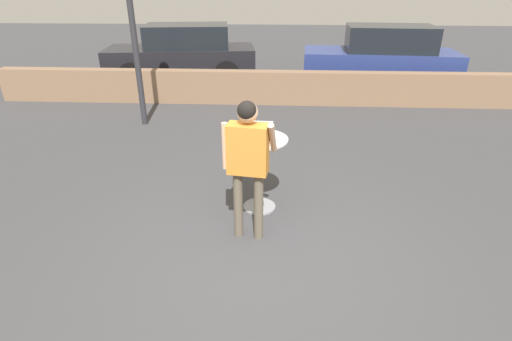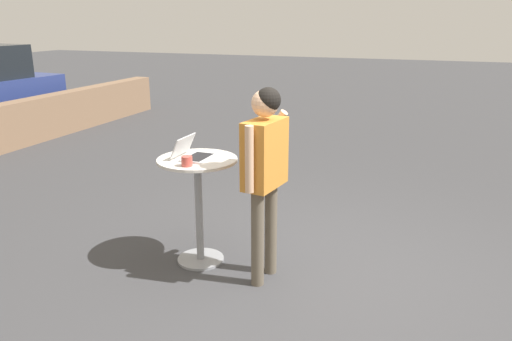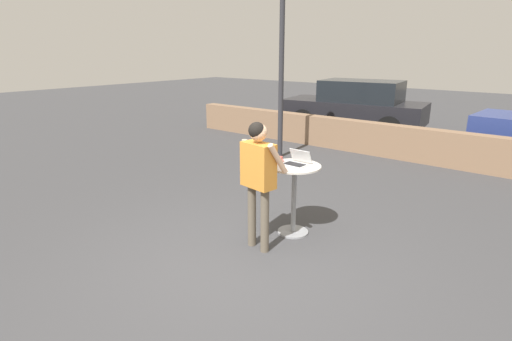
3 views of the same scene
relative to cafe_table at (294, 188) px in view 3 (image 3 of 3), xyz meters
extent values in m
plane|color=#3D3D3F|center=(0.07, -1.19, -0.69)|extent=(50.00, 50.00, 0.00)
cube|color=#84664C|center=(0.07, 5.06, -0.29)|extent=(13.70, 0.35, 0.80)
cylinder|color=gray|center=(0.00, 0.00, -0.68)|extent=(0.44, 0.44, 0.03)
cylinder|color=gray|center=(0.00, 0.00, -0.18)|extent=(0.07, 0.07, 0.97)
cylinder|color=beige|center=(0.00, 0.00, 0.31)|extent=(0.73, 0.73, 0.02)
cube|color=silver|center=(0.00, -0.01, 0.34)|extent=(0.33, 0.22, 0.02)
cube|color=black|center=(0.00, -0.01, 0.35)|extent=(0.29, 0.18, 0.00)
cube|color=silver|center=(0.00, 0.14, 0.43)|extent=(0.33, 0.10, 0.18)
cube|color=white|center=(0.00, 0.13, 0.44)|extent=(0.30, 0.08, 0.16)
cylinder|color=#C14C42|center=(-0.24, -0.03, 0.37)|extent=(0.09, 0.09, 0.09)
torus|color=#C14C42|center=(-0.18, -0.03, 0.37)|extent=(0.04, 0.01, 0.04)
cylinder|color=brown|center=(-0.22, -0.66, -0.26)|extent=(0.11, 0.11, 0.87)
cylinder|color=brown|center=(0.02, -0.70, -0.26)|extent=(0.11, 0.11, 0.87)
cube|color=orange|center=(-0.10, -0.68, 0.46)|extent=(0.48, 0.29, 0.57)
sphere|color=#DBAD89|center=(-0.10, -0.68, 0.88)|extent=(0.23, 0.23, 0.23)
sphere|color=black|center=(-0.10, -0.71, 0.91)|extent=(0.21, 0.21, 0.21)
cylinder|color=#DBAD89|center=(-0.36, -0.64, 0.48)|extent=(0.07, 0.07, 0.54)
cylinder|color=#DBAD89|center=(0.17, -0.64, 0.58)|extent=(0.12, 0.33, 0.42)
cube|color=black|center=(-2.73, 7.50, -0.04)|extent=(4.57, 2.33, 0.65)
cube|color=black|center=(-2.52, 7.53, 0.61)|extent=(2.59, 1.85, 0.65)
cylinder|color=black|center=(-3.96, 6.49, -0.33)|extent=(0.74, 0.31, 0.72)
cylinder|color=black|center=(-4.19, 8.14, -0.33)|extent=(0.74, 0.31, 0.72)
cylinder|color=black|center=(-1.28, 6.85, -0.33)|extent=(0.74, 0.31, 0.72)
cylinder|color=black|center=(-1.50, 8.51, -0.33)|extent=(0.74, 0.31, 0.72)
cylinder|color=black|center=(1.68, 6.07, -0.37)|extent=(0.65, 0.26, 0.64)
cylinder|color=#2D2D33|center=(-2.64, 3.35, 1.55)|extent=(0.12, 0.12, 4.47)
camera|label=1|loc=(0.22, -4.72, 2.16)|focal=28.00mm
camera|label=2|loc=(-3.86, -2.02, 1.55)|focal=35.00mm
camera|label=3|loc=(2.90, -4.44, 1.85)|focal=28.00mm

